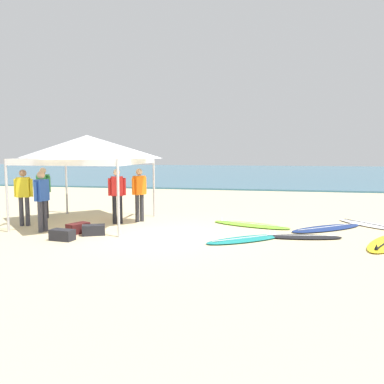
{
  "coord_description": "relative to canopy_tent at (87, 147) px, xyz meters",
  "views": [
    {
      "loc": [
        2.92,
        -10.02,
        2.27
      ],
      "look_at": [
        0.64,
        1.76,
        1.0
      ],
      "focal_mm": 36.45,
      "sensor_mm": 36.0,
      "label": 1
    }
  ],
  "objects": [
    {
      "name": "surfboard_navy",
      "position": [
        7.2,
        0.47,
        -2.35
      ],
      "size": [
        2.44,
        2.11,
        0.19
      ],
      "color": "navy",
      "rests_on": "ground"
    },
    {
      "name": "canopy_tent",
      "position": [
        0.0,
        0.0,
        0.0
      ],
      "size": [
        3.4,
        3.4,
        2.75
      ],
      "color": "#B7B7BC",
      "rests_on": "ground"
    },
    {
      "name": "person_orange",
      "position": [
        1.46,
        0.6,
        -1.4
      ],
      "size": [
        0.39,
        0.47,
        1.71
      ],
      "color": "#2D2D33",
      "rests_on": "ground"
    },
    {
      "name": "surfboard_teal",
      "position": [
        4.96,
        -1.41,
        -2.35
      ],
      "size": [
        2.17,
        1.86,
        0.19
      ],
      "color": "#19847F",
      "rests_on": "ground"
    },
    {
      "name": "gear_bag_by_pole",
      "position": [
        0.88,
        -1.56,
        -2.25
      ],
      "size": [
        0.68,
        0.54,
        0.28
      ],
      "primitive_type": "cube",
      "rotation": [
        0.0,
        0.0,
        0.42
      ],
      "color": "#232328",
      "rests_on": "ground"
    },
    {
      "name": "sea",
      "position": [
        2.55,
        29.09,
        -2.34
      ],
      "size": [
        80.0,
        36.0,
        0.1
      ],
      "primitive_type": "cube",
      "color": "#386B84",
      "rests_on": "ground"
    },
    {
      "name": "surfboard_white",
      "position": [
        8.54,
        1.26,
        -2.35
      ],
      "size": [
        1.79,
        2.04,
        0.19
      ],
      "color": "white",
      "rests_on": "ground"
    },
    {
      "name": "gear_bag_on_sand",
      "position": [
        0.35,
        -1.41,
        -2.25
      ],
      "size": [
        0.55,
        0.68,
        0.28
      ],
      "primitive_type": "cube",
      "rotation": [
        0.0,
        0.0,
        1.13
      ],
      "color": "#4C1919",
      "rests_on": "ground"
    },
    {
      "name": "person_blue",
      "position": [
        -0.71,
        -1.42,
        -1.4
      ],
      "size": [
        0.3,
        0.54,
        1.71
      ],
      "color": "#383842",
      "rests_on": "ground"
    },
    {
      "name": "surfboard_lime",
      "position": [
        5.0,
        0.57,
        -2.35
      ],
      "size": [
        2.53,
        1.46,
        0.19
      ],
      "color": "#7AD12D",
      "rests_on": "ground"
    },
    {
      "name": "person_yellow",
      "position": [
        -1.75,
        -0.72,
        -1.4
      ],
      "size": [
        0.53,
        0.31,
        1.71
      ],
      "color": "#383842",
      "rests_on": "ground"
    },
    {
      "name": "surfboard_black",
      "position": [
        6.38,
        -0.86,
        -2.35
      ],
      "size": [
        2.1,
        0.78,
        0.19
      ],
      "color": "black",
      "rests_on": "ground"
    },
    {
      "name": "person_red",
      "position": [
        0.89,
        0.14,
        -1.4
      ],
      "size": [
        0.5,
        0.36,
        1.71
      ],
      "color": "black",
      "rests_on": "ground"
    },
    {
      "name": "gear_bag_near_tent",
      "position": [
        0.37,
        -2.29,
        -2.25
      ],
      "size": [
        0.64,
        0.4,
        0.28
      ],
      "primitive_type": "cube",
      "rotation": [
        0.0,
        0.0,
        3.01
      ],
      "color": "#232328",
      "rests_on": "ground"
    },
    {
      "name": "ground_plane",
      "position": [
        2.55,
        -1.2,
        -2.39
      ],
      "size": [
        80.0,
        80.0,
        0.0
      ],
      "primitive_type": "plane",
      "color": "beige"
    },
    {
      "name": "person_green",
      "position": [
        -1.95,
        0.68,
        -1.4
      ],
      "size": [
        0.55,
        0.25,
        1.71
      ],
      "color": "black",
      "rests_on": "ground"
    }
  ]
}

